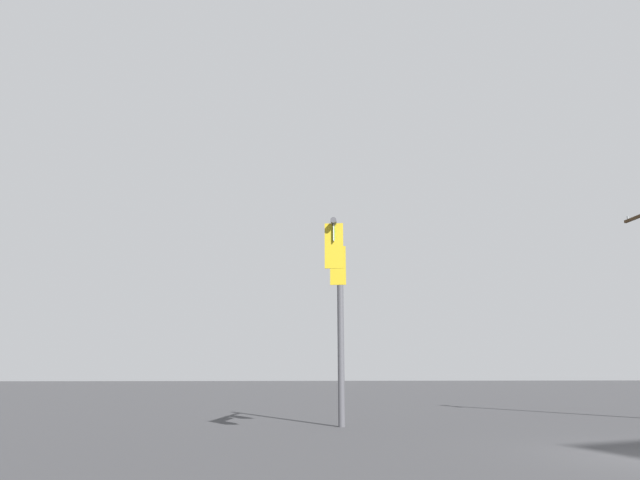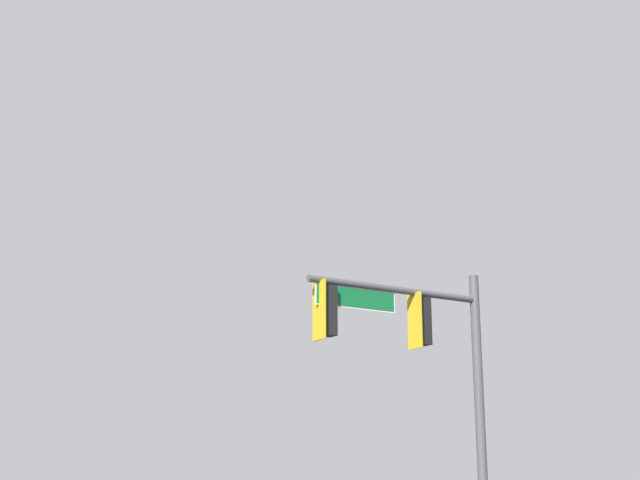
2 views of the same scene
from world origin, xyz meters
name	(u,v)px [view 1 (image 1 of 2)]	position (x,y,z in m)	size (l,w,h in m)	color
signal_pole_near	(338,286)	(-6.24, -6.09, 4.50)	(4.67, 1.41, 6.44)	#47474C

